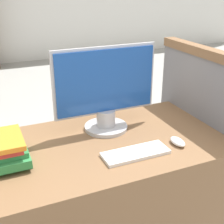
{
  "coord_description": "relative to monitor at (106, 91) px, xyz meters",
  "views": [
    {
      "loc": [
        -0.5,
        -0.92,
        1.52
      ],
      "look_at": [
        0.04,
        0.32,
        0.94
      ],
      "focal_mm": 50.0,
      "sensor_mm": 36.0,
      "label": 1
    }
  ],
  "objects": [
    {
      "name": "carrel_divider",
      "position": [
        0.56,
        -0.1,
        -0.39
      ],
      "size": [
        0.07,
        0.79,
        1.18
      ],
      "color": "slate",
      "rests_on": "ground_plane"
    },
    {
      "name": "book_stack",
      "position": [
        -0.53,
        -0.13,
        -0.16
      ],
      "size": [
        0.18,
        0.27,
        0.12
      ],
      "color": "#2D7F42",
      "rests_on": "desk"
    },
    {
      "name": "desk",
      "position": [
        -0.08,
        -0.14,
        -0.6
      ],
      "size": [
        1.24,
        0.7,
        0.77
      ],
      "color": "brown",
      "rests_on": "ground_plane"
    },
    {
      "name": "keyboard",
      "position": [
        0.02,
        -0.31,
        -0.21
      ],
      "size": [
        0.31,
        0.12,
        0.02
      ],
      "color": "white",
      "rests_on": "desk"
    },
    {
      "name": "monitor",
      "position": [
        0.0,
        0.0,
        0.0
      ],
      "size": [
        0.56,
        0.23,
        0.45
      ],
      "color": "#B7B7BC",
      "rests_on": "desk"
    },
    {
      "name": "mouse",
      "position": [
        0.26,
        -0.3,
        -0.2
      ],
      "size": [
        0.05,
        0.1,
        0.03
      ],
      "color": "white",
      "rests_on": "desk"
    }
  ]
}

